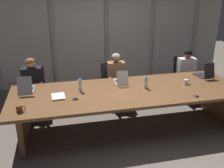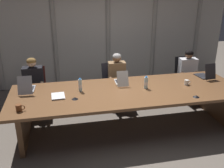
# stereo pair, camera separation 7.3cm
# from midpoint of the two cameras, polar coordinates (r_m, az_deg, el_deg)

# --- Properties ---
(ground_plane) EXTENTS (13.41, 13.41, 0.00)m
(ground_plane) POSITION_cam_midpoint_polar(r_m,az_deg,el_deg) (4.89, 3.05, -9.50)
(ground_plane) COLOR #6B6056
(conference_table) EXTENTS (4.19, 1.41, 0.74)m
(conference_table) POSITION_cam_midpoint_polar(r_m,az_deg,el_deg) (4.60, 3.19, -3.01)
(conference_table) COLOR brown
(conference_table) RESTS_ON ground_plane
(curtain_backdrop) EXTENTS (6.71, 0.17, 2.95)m
(curtain_backdrop) POSITION_cam_midpoint_polar(r_m,az_deg,el_deg) (6.63, -2.48, 12.42)
(curtain_backdrop) COLOR beige
(curtain_backdrop) RESTS_ON ground_plane
(laptop_left_end) EXTENTS (0.26, 0.46, 0.33)m
(laptop_left_end) POSITION_cam_midpoint_polar(r_m,az_deg,el_deg) (4.72, -19.28, -0.97)
(laptop_left_end) COLOR #A8ADB7
(laptop_left_end) RESTS_ON conference_table
(laptop_left_mid) EXTENTS (0.24, 0.44, 0.29)m
(laptop_left_mid) POSITION_cam_midpoint_polar(r_m,az_deg,el_deg) (4.84, 1.60, 0.73)
(laptop_left_mid) COLOR beige
(laptop_left_mid) RESTS_ON conference_table
(laptop_center) EXTENTS (0.28, 0.43, 0.33)m
(laptop_center) POSITION_cam_midpoint_polar(r_m,az_deg,el_deg) (5.52, 19.85, 2.14)
(laptop_center) COLOR #2D2D33
(laptop_center) RESTS_ON conference_table
(office_chair_left_end) EXTENTS (0.60, 0.60, 0.91)m
(office_chair_left_end) POSITION_cam_midpoint_polar(r_m,az_deg,el_deg) (5.61, -17.57, -2.44)
(office_chair_left_end) COLOR #511E19
(office_chair_left_end) RESTS_ON ground_plane
(office_chair_left_mid) EXTENTS (0.60, 0.60, 0.89)m
(office_chair_left_mid) POSITION_cam_midpoint_polar(r_m,az_deg,el_deg) (5.70, -0.18, -1.05)
(office_chair_left_mid) COLOR #2D2D38
(office_chair_left_mid) RESTS_ON ground_plane
(office_chair_center) EXTENTS (0.60, 0.60, 0.93)m
(office_chair_center) POSITION_cam_midpoint_polar(r_m,az_deg,el_deg) (6.30, 15.68, 0.46)
(office_chair_center) COLOR black
(office_chair_center) RESTS_ON ground_plane
(person_left_end) EXTENTS (0.41, 0.55, 1.17)m
(person_left_end) POSITION_cam_midpoint_polar(r_m,az_deg,el_deg) (5.35, -17.98, 0.09)
(person_left_end) COLOR black
(person_left_end) RESTS_ON ground_plane
(person_left_mid) EXTENTS (0.40, 0.56, 1.17)m
(person_left_mid) POSITION_cam_midpoint_polar(r_m,az_deg,el_deg) (5.45, 0.68, 1.52)
(person_left_mid) COLOR olive
(person_left_mid) RESTS_ON ground_plane
(person_center) EXTENTS (0.44, 0.57, 1.15)m
(person_center) POSITION_cam_midpoint_polar(r_m,az_deg,el_deg) (6.06, 16.41, 2.63)
(person_center) COLOR silver
(person_center) RESTS_ON ground_plane
(water_bottle_primary) EXTENTS (0.06, 0.06, 0.25)m
(water_bottle_primary) POSITION_cam_midpoint_polar(r_m,az_deg,el_deg) (4.49, -7.68, -0.35)
(water_bottle_primary) COLOR silver
(water_bottle_primary) RESTS_ON conference_table
(water_bottle_secondary) EXTENTS (0.07, 0.07, 0.23)m
(water_bottle_secondary) POSITION_cam_midpoint_polar(r_m,az_deg,el_deg) (4.64, 7.26, 0.31)
(water_bottle_secondary) COLOR silver
(water_bottle_secondary) RESTS_ON conference_table
(coffee_mug_near) EXTENTS (0.14, 0.09, 0.10)m
(coffee_mug_near) POSITION_cam_midpoint_polar(r_m,az_deg,el_deg) (4.03, -20.77, -5.24)
(coffee_mug_near) COLOR brown
(coffee_mug_near) RESTS_ON conference_table
(coffee_mug_far) EXTENTS (0.12, 0.08, 0.10)m
(coffee_mug_far) POSITION_cam_midpoint_polar(r_m,az_deg,el_deg) (5.00, 16.08, 0.46)
(coffee_mug_far) COLOR white
(coffee_mug_far) RESTS_ON conference_table
(conference_mic_left_side) EXTENTS (0.11, 0.11, 0.03)m
(conference_mic_left_side) POSITION_cam_midpoint_polar(r_m,az_deg,el_deg) (4.22, -8.86, -3.28)
(conference_mic_left_side) COLOR black
(conference_mic_left_side) RESTS_ON conference_table
(conference_mic_middle) EXTENTS (0.11, 0.11, 0.03)m
(conference_mic_middle) POSITION_cam_midpoint_polar(r_m,az_deg,el_deg) (4.50, 18.13, -2.53)
(conference_mic_middle) COLOR black
(conference_mic_middle) RESTS_ON conference_table
(spiral_notepad) EXTENTS (0.23, 0.32, 0.03)m
(spiral_notepad) POSITION_cam_midpoint_polar(r_m,az_deg,el_deg) (4.37, -12.59, -2.79)
(spiral_notepad) COLOR silver
(spiral_notepad) RESTS_ON conference_table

